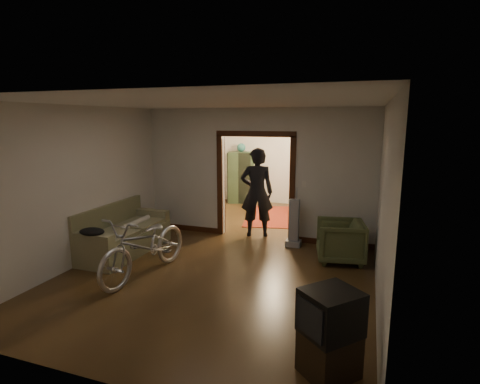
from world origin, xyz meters
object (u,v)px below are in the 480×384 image
at_px(armchair, 340,241).
at_px(desk, 323,198).
at_px(sofa, 123,229).
at_px(locker, 241,177).
at_px(bicycle, 145,245).
at_px(person, 257,192).

bearing_deg(armchair, desk, -179.47).
height_order(sofa, locker, locker).
height_order(sofa, bicycle, bicycle).
xyz_separation_m(person, locker, (-1.43, 3.11, -0.19)).
bearing_deg(desk, bicycle, -91.84).
relative_size(armchair, person, 0.42).
bearing_deg(desk, locker, -164.83).
bearing_deg(person, sofa, 23.59).
distance_m(bicycle, person, 2.96).
xyz_separation_m(armchair, locker, (-3.31, 4.08, 0.41)).
bearing_deg(sofa, bicycle, -38.00).
bearing_deg(bicycle, locker, 100.52).
distance_m(person, locker, 3.43).
bearing_deg(desk, person, -91.32).
distance_m(bicycle, armchair, 3.45).
height_order(sofa, desk, sofa).
bearing_deg(person, desk, -128.45).
distance_m(sofa, locker, 5.05).
xyz_separation_m(bicycle, desk, (2.21, 5.62, -0.18)).
relative_size(bicycle, desk, 2.11).
relative_size(sofa, person, 1.03).
relative_size(sofa, armchair, 2.43).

